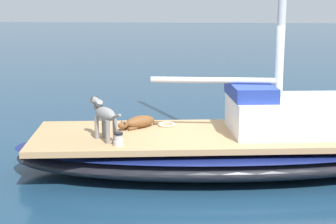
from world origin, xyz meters
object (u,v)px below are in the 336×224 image
at_px(dog_brown, 138,122).
at_px(dog_grey, 104,115).
at_px(sailboat_main, 225,151).
at_px(coiled_rope, 167,124).
at_px(deck_winch, 118,139).

relative_size(dog_brown, dog_grey, 0.98).
height_order(sailboat_main, coiled_rope, coiled_rope).
bearing_deg(sailboat_main, dog_grey, -72.30).
distance_m(dog_brown, deck_winch, 1.18).
bearing_deg(dog_grey, deck_winch, 42.40).
xyz_separation_m(dog_brown, dog_grey, (0.86, -0.45, 0.32)).
height_order(sailboat_main, deck_winch, deck_winch).
bearing_deg(sailboat_main, dog_brown, -97.99).
bearing_deg(coiled_rope, dog_brown, -66.84).
height_order(dog_brown, dog_grey, dog_grey).
bearing_deg(dog_brown, sailboat_main, 82.01).
bearing_deg(dog_grey, dog_brown, 152.48).
xyz_separation_m(sailboat_main, coiled_rope, (-0.43, -1.06, 0.35)).
bearing_deg(dog_brown, deck_winch, -7.80).
height_order(sailboat_main, dog_brown, dog_brown).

